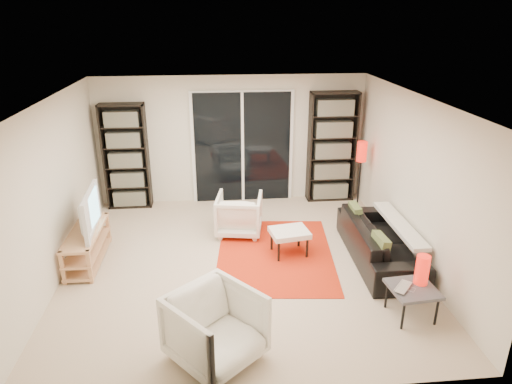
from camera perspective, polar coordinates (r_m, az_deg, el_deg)
floor at (r=6.81m, az=-1.88°, el=-8.86°), size 5.00×5.00×0.00m
wall_back at (r=8.66m, az=-3.05°, el=6.52°), size 5.00×0.02×2.40m
wall_front at (r=4.06m, az=0.26°, el=-12.08°), size 5.00×0.02×2.40m
wall_left at (r=6.64m, az=-24.09°, el=-0.18°), size 0.02×5.00×2.40m
wall_right at (r=6.89m, az=19.23°, el=1.29°), size 0.02×5.00×2.40m
ceiling at (r=5.96m, az=-2.16°, el=11.45°), size 5.00×5.00×0.02m
sliding_door at (r=8.68m, az=-1.70°, el=5.54°), size 1.92×0.08×2.16m
bookshelf_left at (r=8.71m, az=-15.94°, el=4.24°), size 0.80×0.30×1.95m
bookshelf_right at (r=8.82m, az=9.49°, el=5.52°), size 0.90×0.30×2.10m
tv_stand at (r=7.16m, az=-20.35°, el=-6.27°), size 0.41×1.29×0.50m
tv at (r=6.94m, az=-20.76°, el=-2.32°), size 0.21×1.06×0.61m
rug at (r=7.03m, az=2.37°, el=-7.74°), size 1.94×2.48×0.01m
sofa at (r=7.00m, az=15.22°, el=-5.97°), size 0.86×2.06×0.60m
armchair_back at (r=7.54m, az=-2.12°, el=-2.79°), size 0.84×0.85×0.68m
armchair_front at (r=4.96m, az=-5.06°, el=-16.57°), size 1.19×1.19×0.78m
ottoman at (r=6.90m, az=4.20°, el=-5.20°), size 0.62×0.54×0.40m
side_table at (r=5.86m, az=19.00°, el=-11.56°), size 0.58×0.58×0.40m
laptop at (r=5.77m, az=18.33°, el=-11.39°), size 0.36×0.37×0.02m
table_lamp at (r=5.86m, az=20.05°, el=-9.10°), size 0.16×0.16×0.37m
floor_lamp at (r=8.37m, az=13.02°, el=4.02°), size 0.20×0.20×1.32m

